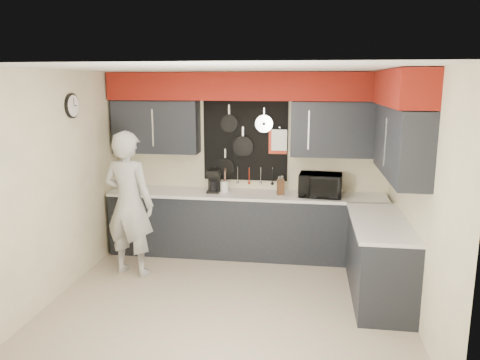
% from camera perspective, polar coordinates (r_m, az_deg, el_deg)
% --- Properties ---
extents(ground, '(4.00, 4.00, 0.00)m').
position_cam_1_polar(ground, '(5.58, -1.29, -14.33)').
color(ground, tan).
rests_on(ground, ground).
extents(back_wall_assembly, '(4.00, 0.36, 2.60)m').
position_cam_1_polar(back_wall_assembly, '(6.60, 1.03, 7.95)').
color(back_wall_assembly, beige).
rests_on(back_wall_assembly, ground).
extents(right_wall_assembly, '(0.36, 3.50, 2.60)m').
position_cam_1_polar(right_wall_assembly, '(5.32, 19.31, 5.60)').
color(right_wall_assembly, beige).
rests_on(right_wall_assembly, ground).
extents(left_wall_assembly, '(0.05, 3.50, 2.60)m').
position_cam_1_polar(left_wall_assembly, '(5.81, -21.11, -0.12)').
color(left_wall_assembly, beige).
rests_on(left_wall_assembly, ground).
extents(base_cabinets, '(3.95, 2.20, 0.92)m').
position_cam_1_polar(base_cabinets, '(6.39, 4.75, -6.43)').
color(base_cabinets, black).
rests_on(base_cabinets, ground).
extents(microwave, '(0.60, 0.43, 0.32)m').
position_cam_1_polar(microwave, '(6.49, 9.76, -0.61)').
color(microwave, black).
rests_on(microwave, base_cabinets).
extents(knife_block, '(0.11, 0.11, 0.21)m').
position_cam_1_polar(knife_block, '(6.52, 4.97, -0.89)').
color(knife_block, '#392112').
rests_on(knife_block, base_cabinets).
extents(utensil_crock, '(0.12, 0.12, 0.16)m').
position_cam_1_polar(utensil_crock, '(6.68, -1.90, -0.78)').
color(utensil_crock, silver).
rests_on(utensil_crock, base_cabinets).
extents(coffee_maker, '(0.19, 0.22, 0.32)m').
position_cam_1_polar(coffee_maker, '(6.67, -3.22, -0.04)').
color(coffee_maker, black).
rests_on(coffee_maker, base_cabinets).
extents(person, '(0.77, 0.59, 1.88)m').
position_cam_1_polar(person, '(6.13, -13.38, -2.85)').
color(person, '#B5B6B3').
rests_on(person, ground).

